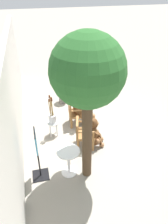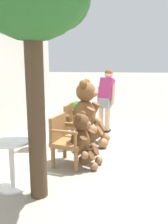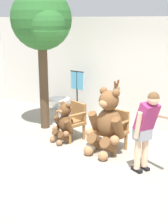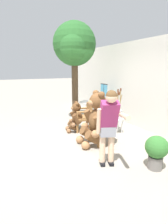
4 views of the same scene
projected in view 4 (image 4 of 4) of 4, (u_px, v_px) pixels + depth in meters
ground_plane at (74, 139)px, 4.90m from camera, size 60.00×60.00×0.00m
back_wall at (141, 85)px, 5.65m from camera, size 10.00×0.16×2.80m
wooden_chair_left at (84, 116)px, 5.53m from camera, size 0.67×0.64×0.86m
wooden_chair_right at (104, 126)px, 4.58m from camera, size 0.61×0.57×0.86m
teddy_bear_large at (96, 119)px, 4.42m from camera, size 0.85×0.83×1.40m
teddy_bear_small at (76, 117)px, 5.42m from camera, size 0.59×0.59×0.94m
person_visitor at (109, 123)px, 3.32m from camera, size 0.82×0.47×1.56m
white_stool at (118, 122)px, 5.31m from camera, size 0.34×0.34×0.46m
brush_bucket at (118, 111)px, 5.24m from camera, size 0.22×0.22×0.91m
round_side_table at (87, 109)px, 6.61m from camera, size 0.56×0.56×0.72m
patio_tree at (74, 46)px, 5.92m from camera, size 1.55×1.47×3.48m
potted_plant at (156, 150)px, 3.37m from camera, size 0.44×0.44×0.68m
clothing_display_stand at (104, 100)px, 6.80m from camera, size 0.44×0.40×1.36m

